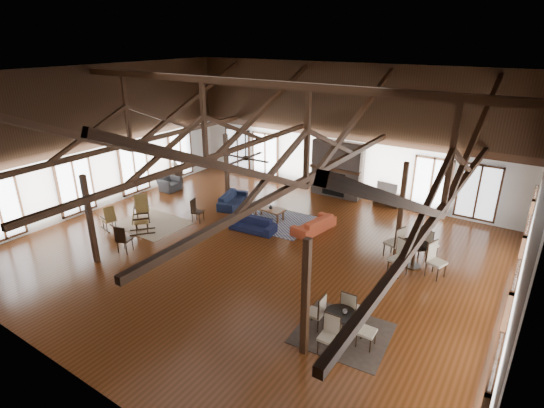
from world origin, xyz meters
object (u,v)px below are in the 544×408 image
Objects in this scene: sofa_orange at (314,224)px; armchair at (169,184)px; sofa_navy_left at (233,199)px; cafe_table_far at (414,251)px; sofa_navy_front at (253,225)px; tv_console at (387,200)px; coffee_table at (269,209)px; cafe_table_near at (340,320)px.

armchair is (-8.09, 0.20, 0.02)m from sofa_orange.
sofa_navy_left is 8.35m from cafe_table_far.
tv_console reaches higher than sofa_navy_front.
sofa_navy_left is at bearing -88.05° from armchair.
sofa_navy_front is 1.31m from coffee_table.
coffee_table is 1.38× the size of armchair.
cafe_table_near is (7.76, -5.48, 0.20)m from sofa_navy_left.
sofa_navy_front is 6.42m from tv_console.
armchair is at bearing -157.75° from tv_console.
armchair is (-3.81, -0.14, 0.03)m from sofa_navy_left.
sofa_navy_left is 1.04× the size of cafe_table_near.
sofa_navy_front is at bearing 145.00° from cafe_table_near.
coffee_table is 6.04m from armchair.
tv_console is at bearing -72.89° from sofa_navy_left.
coffee_table is 6.10m from cafe_table_far.
cafe_table_near is (11.58, -5.34, 0.17)m from armchair.
coffee_table is at bearing -92.37° from armchair.
sofa_navy_left is at bearing 173.49° from cafe_table_far.
sofa_navy_left reaches higher than tv_console.
cafe_table_near is at bearing 43.71° from sofa_orange.
armchair is at bearing 160.42° from sofa_navy_front.
armchair is 12.13m from cafe_table_far.
tv_console is (5.74, 3.76, -0.00)m from sofa_navy_left.
sofa_navy_left reaches higher than coffee_table.
sofa_orange is 6.21m from cafe_table_near.
sofa_orange is 2.07× the size of armchair.
sofa_navy_left is 1.45× the size of coffee_table.
cafe_table_near reaches higher than tv_console.
tv_console is (9.55, 3.91, -0.03)m from armchair.
cafe_table_near is at bearing -38.78° from coffee_table.
tv_console is (-2.55, 4.71, -0.29)m from cafe_table_far.
cafe_table_near is 1.66× the size of tv_console.
cafe_table_far is at bearing 1.20° from sofa_navy_front.
sofa_orange is at bearing 4.59° from coffee_table.
cafe_table_far is at bearing 83.39° from cafe_table_near.
armchair is 10.32m from tv_console.
cafe_table_far is 1.99× the size of tv_console.
armchair reaches higher than coffee_table.
sofa_navy_left is 0.97× the size of sofa_orange.
sofa_navy_front is at bearing -104.16° from armchair.
coffee_table is (-2.06, -0.03, 0.14)m from sofa_orange.
coffee_table is at bearing -130.43° from tv_console.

